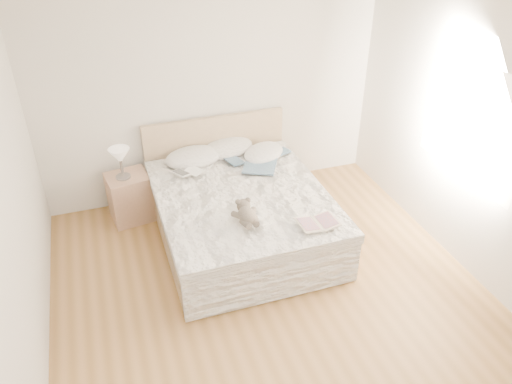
% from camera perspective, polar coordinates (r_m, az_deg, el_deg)
% --- Properties ---
extents(floor, '(4.00, 4.50, 0.00)m').
position_cam_1_polar(floor, '(4.72, 2.61, -13.22)').
color(floor, brown).
rests_on(floor, ground).
extents(ceiling, '(4.00, 4.50, 0.00)m').
position_cam_1_polar(ceiling, '(3.37, 3.81, 20.88)').
color(ceiling, white).
rests_on(ceiling, ground).
extents(wall_back, '(4.00, 0.02, 2.70)m').
position_cam_1_polar(wall_back, '(5.82, -5.17, 11.92)').
color(wall_back, silver).
rests_on(wall_back, ground).
extents(wall_left, '(0.02, 4.50, 2.70)m').
position_cam_1_polar(wall_left, '(3.74, -26.87, -4.32)').
color(wall_left, silver).
rests_on(wall_left, ground).
extents(wall_right, '(0.02, 4.50, 2.70)m').
position_cam_1_polar(wall_right, '(4.90, 25.50, 4.74)').
color(wall_right, silver).
rests_on(wall_right, ground).
extents(window, '(0.02, 1.30, 1.10)m').
position_cam_1_polar(window, '(5.05, 23.49, 7.28)').
color(window, white).
rests_on(window, wall_right).
extents(bed, '(1.72, 2.14, 1.00)m').
position_cam_1_polar(bed, '(5.39, -1.84, -2.30)').
color(bed, tan).
rests_on(bed, floor).
extents(nightstand, '(0.50, 0.46, 0.56)m').
position_cam_1_polar(nightstand, '(5.86, -14.19, -0.57)').
color(nightstand, '#A07B5F').
rests_on(nightstand, floor).
extents(table_lamp, '(0.29, 0.29, 0.36)m').
position_cam_1_polar(table_lamp, '(5.57, -15.28, 3.86)').
color(table_lamp, '#514B46').
rests_on(table_lamp, nightstand).
extents(pillow_left, '(0.70, 0.53, 0.20)m').
position_cam_1_polar(pillow_left, '(5.79, -7.15, 3.97)').
color(pillow_left, silver).
rests_on(pillow_left, bed).
extents(pillow_middle, '(0.74, 0.61, 0.19)m').
position_cam_1_polar(pillow_middle, '(5.96, -3.19, 5.07)').
color(pillow_middle, silver).
rests_on(pillow_middle, bed).
extents(pillow_right, '(0.68, 0.65, 0.17)m').
position_cam_1_polar(pillow_right, '(5.84, 0.88, 4.49)').
color(pillow_right, white).
rests_on(pillow_right, bed).
extents(blouse, '(0.76, 0.78, 0.02)m').
position_cam_1_polar(blouse, '(5.65, 0.55, 3.36)').
color(blouse, '#385168').
rests_on(blouse, bed).
extents(photo_book, '(0.35, 0.33, 0.02)m').
position_cam_1_polar(photo_book, '(5.51, -7.85, 2.22)').
color(photo_book, white).
rests_on(photo_book, bed).
extents(childrens_book, '(0.40, 0.28, 0.02)m').
position_cam_1_polar(childrens_book, '(4.70, 7.02, -3.57)').
color(childrens_book, beige).
rests_on(childrens_book, bed).
extents(teddy_bear, '(0.23, 0.32, 0.16)m').
position_cam_1_polar(teddy_bear, '(4.66, -1.01, -3.29)').
color(teddy_bear, '#60554A').
rests_on(teddy_bear, bed).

